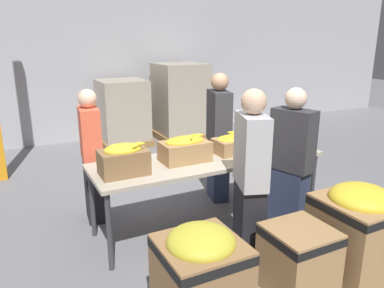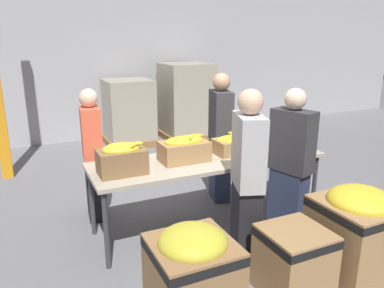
% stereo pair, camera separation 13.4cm
% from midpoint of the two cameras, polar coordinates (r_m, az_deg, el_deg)
% --- Properties ---
extents(ground_plane, '(30.00, 30.00, 0.00)m').
position_cam_midpoint_polar(ground_plane, '(4.35, 1.56, -12.16)').
color(ground_plane, slate).
extents(wall_back, '(16.00, 0.08, 4.00)m').
position_cam_midpoint_polar(wall_back, '(7.91, -13.95, 15.18)').
color(wall_back, '#A8A8AD').
rests_on(wall_back, ground_plane).
extents(sorting_table, '(2.53, 0.80, 0.80)m').
position_cam_midpoint_polar(sorting_table, '(4.05, 1.64, -2.82)').
color(sorting_table, '#B2A893').
rests_on(sorting_table, ground_plane).
extents(banana_box_0, '(0.45, 0.29, 0.31)m').
position_cam_midpoint_polar(banana_box_0, '(3.58, -11.43, -2.27)').
color(banana_box_0, olive).
rests_on(banana_box_0, sorting_table).
extents(banana_box_1, '(0.50, 0.31, 0.28)m').
position_cam_midpoint_polar(banana_box_1, '(3.89, -2.06, -0.72)').
color(banana_box_1, '#A37A4C').
rests_on(banana_box_1, sorting_table).
extents(banana_box_2, '(0.43, 0.33, 0.22)m').
position_cam_midpoint_polar(banana_box_2, '(4.19, 5.44, 0.04)').
color(banana_box_2, '#A37A4C').
rests_on(banana_box_2, sorting_table).
extents(banana_box_3, '(0.50, 0.33, 0.26)m').
position_cam_midpoint_polar(banana_box_3, '(4.49, 12.91, 1.01)').
color(banana_box_3, olive).
rests_on(banana_box_3, sorting_table).
extents(volunteer_0, '(0.25, 0.43, 1.52)m').
position_cam_midpoint_polar(volunteer_0, '(4.36, -15.88, -1.94)').
color(volunteer_0, black).
rests_on(volunteer_0, ground_plane).
extents(volunteer_1, '(0.36, 0.49, 1.64)m').
position_cam_midpoint_polar(volunteer_1, '(3.39, 7.73, -5.61)').
color(volunteer_1, black).
rests_on(volunteer_1, ground_plane).
extents(volunteer_2, '(0.33, 0.48, 1.64)m').
position_cam_midpoint_polar(volunteer_2, '(4.76, 3.27, 0.88)').
color(volunteer_2, '#2D3856').
rests_on(volunteer_2, ground_plane).
extents(volunteer_3, '(0.33, 0.47, 1.59)m').
position_cam_midpoint_polar(volunteer_3, '(3.93, 13.86, -3.26)').
color(volunteer_3, '#2D3856').
rests_on(volunteer_3, ground_plane).
extents(donation_bin_0, '(0.57, 0.57, 0.80)m').
position_cam_midpoint_polar(donation_bin_0, '(2.80, -0.12, -19.55)').
color(donation_bin_0, olive).
rests_on(donation_bin_0, ground_plane).
extents(donation_bin_1, '(0.51, 0.51, 0.57)m').
position_cam_midpoint_polar(donation_bin_1, '(3.31, 14.73, -16.38)').
color(donation_bin_1, '#A37A4C').
rests_on(donation_bin_1, ground_plane).
extents(donation_bin_2, '(0.66, 0.66, 0.81)m').
position_cam_midpoint_polar(donation_bin_2, '(3.69, 23.02, -11.45)').
color(donation_bin_2, '#A37A4C').
rests_on(donation_bin_2, ground_plane).
extents(pallet_stack_0, '(1.03, 1.03, 1.54)m').
position_cam_midpoint_polar(pallet_stack_0, '(7.79, -2.26, 6.44)').
color(pallet_stack_0, olive).
rests_on(pallet_stack_0, ground_plane).
extents(pallet_stack_1, '(0.95, 0.95, 1.26)m').
position_cam_midpoint_polar(pallet_stack_1, '(7.44, -10.99, 4.62)').
color(pallet_stack_1, olive).
rests_on(pallet_stack_1, ground_plane).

